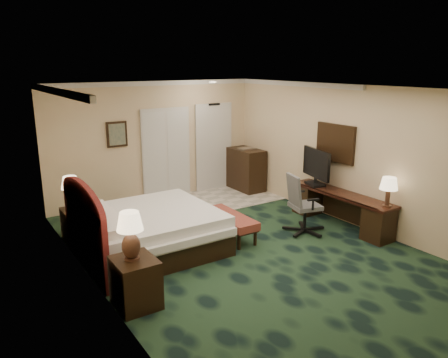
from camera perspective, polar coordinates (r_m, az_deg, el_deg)
floor at (r=7.38m, az=3.76°, el=-9.80°), size 5.00×7.50×0.00m
ceiling at (r=6.72m, az=4.15°, el=11.63°), size 5.00×7.50×0.00m
wall_back at (r=10.10m, az=-8.99°, el=4.86°), size 5.00×0.00×2.70m
wall_left at (r=5.82m, az=-16.15°, el=-2.98°), size 0.00×7.50×2.70m
wall_right at (r=8.63m, az=17.35°, el=2.66°), size 0.00×7.50×2.70m
crown_molding at (r=6.72m, az=4.14°, el=11.20°), size 5.00×7.50×0.10m
tile_patch at (r=10.09m, az=-2.02°, el=-2.84°), size 3.20×1.70×0.01m
headboard at (r=6.96m, az=-17.77°, el=-5.83°), size 0.12×2.00×1.40m
entry_door at (r=10.84m, az=-1.37°, el=4.11°), size 1.02×0.06×2.18m
closet_doors at (r=10.22m, az=-7.55°, el=3.32°), size 1.20×0.06×2.10m
wall_art at (r=9.70m, az=-13.82°, el=5.70°), size 0.45×0.06×0.55m
wall_mirror at (r=8.95m, az=14.34°, el=4.59°), size 0.05×0.95×0.75m
bed at (r=7.52m, az=-9.58°, el=-6.69°), size 2.14×1.98×0.68m
nightstand_near at (r=5.92m, az=-11.48°, el=-13.11°), size 0.52×0.60×0.65m
nightstand_far at (r=8.29m, az=-18.67°, el=-5.62°), size 0.46×0.52×0.57m
lamp_near at (r=5.66m, az=-12.11°, el=-7.29°), size 0.40×0.40×0.64m
lamp_far at (r=8.15m, az=-19.35°, el=-1.70°), size 0.36×0.36×0.60m
bed_bench at (r=7.97m, az=0.75°, el=-6.15°), size 0.46×1.29×0.43m
desk at (r=8.79m, az=14.93°, el=-3.84°), size 0.50×2.30×0.66m
tv at (r=9.03m, az=11.94°, el=1.50°), size 0.32×0.95×0.75m
desk_lamp at (r=8.03m, az=20.66°, el=-1.59°), size 0.38×0.38×0.54m
desk_chair at (r=8.23m, az=10.60°, el=-3.16°), size 0.79×0.76×1.13m
minibar at (r=10.88m, az=2.91°, el=1.25°), size 0.54×0.98×1.03m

